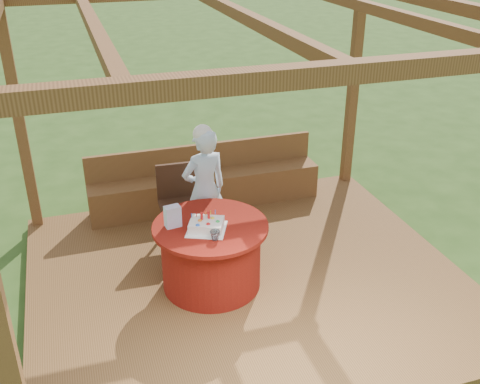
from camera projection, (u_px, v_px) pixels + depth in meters
name	position (u px, v px, depth m)	size (l,w,h in m)	color
ground	(247.00, 285.00, 6.04)	(60.00, 60.00, 0.00)	#254517
deck	(247.00, 280.00, 6.02)	(4.50, 4.00, 0.12)	brown
pergola	(249.00, 62.00, 4.97)	(4.50, 4.00, 2.72)	brown
bench	(206.00, 187.00, 7.33)	(3.00, 0.42, 0.80)	brown
table	(211.00, 255.00, 5.70)	(1.16, 1.16, 0.71)	maroon
chair	(179.00, 199.00, 6.48)	(0.47, 0.47, 0.90)	#371E11
elderly_woman	(204.00, 188.00, 6.20)	(0.59, 0.45, 1.49)	#98C1E2
birthday_cake	(206.00, 225.00, 5.44)	(0.48, 0.48, 0.17)	white
gift_bag	(173.00, 216.00, 5.47)	(0.15, 0.10, 0.22)	#F19CD7
drinking_glass	(215.00, 235.00, 5.27)	(0.10, 0.10, 0.09)	white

